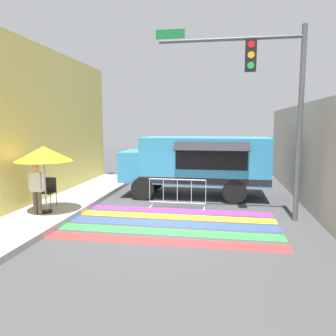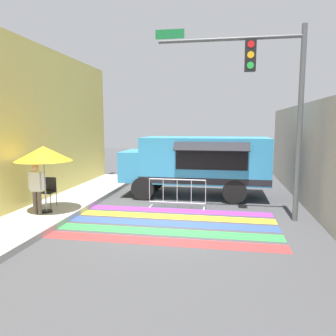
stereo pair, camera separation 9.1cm
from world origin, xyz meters
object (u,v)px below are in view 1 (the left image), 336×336
traffic_signal_pole (270,88)px  barricade_front (177,194)px  patio_umbrella (44,154)px  food_truck (194,161)px  folding_chair (49,189)px  vendor_person (37,187)px

traffic_signal_pole → barricade_front: size_ratio=2.87×
patio_umbrella → food_truck: bearing=42.5°
food_truck → folding_chair: (-4.59, -3.28, -0.68)m
folding_chair → traffic_signal_pole: bearing=-18.1°
barricade_front → traffic_signal_pole: bearing=-17.7°
traffic_signal_pole → vendor_person: bearing=-169.5°
folding_chair → vendor_person: vendor_person is taller
food_truck → traffic_signal_pole: 4.66m
vendor_person → barricade_front: size_ratio=0.77×
folding_chair → vendor_person: 1.00m
folding_chair → food_truck: bearing=14.7°
patio_umbrella → barricade_front: (3.93, 1.96, -1.53)m
food_truck → patio_umbrella: (-4.32, -3.97, 0.58)m
folding_chair → vendor_person: size_ratio=0.64×
folding_chair → patio_umbrella: bearing=-89.7°
traffic_signal_pole → barricade_front: (-2.93, 0.94, -3.51)m
food_truck → patio_umbrella: size_ratio=2.80×
patio_umbrella → vendor_person: (-0.13, -0.27, -0.98)m
food_truck → vendor_person: size_ratio=3.76×
vendor_person → barricade_front: 4.66m
patio_umbrella → vendor_person: size_ratio=1.34×
traffic_signal_pole → folding_chair: 7.84m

